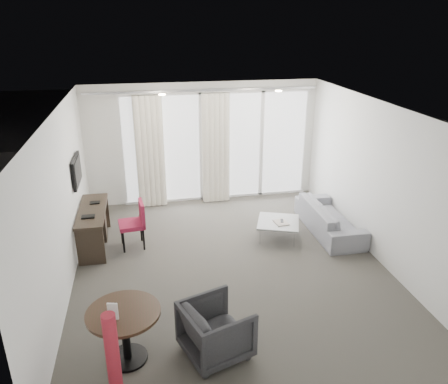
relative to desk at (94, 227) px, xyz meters
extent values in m
cube|color=#45423B|center=(2.25, -1.21, -0.35)|extent=(5.00, 6.00, 0.00)
cube|color=white|center=(2.25, -1.21, 2.25)|extent=(5.00, 6.00, 0.00)
cube|color=silver|center=(-0.25, -1.21, 0.95)|extent=(0.00, 6.00, 2.60)
cube|color=silver|center=(4.75, -1.21, 0.95)|extent=(0.00, 6.00, 2.60)
cube|color=silver|center=(2.25, -4.21, 0.95)|extent=(5.00, 0.00, 2.60)
cylinder|color=#FFE0B2|center=(1.35, 0.39, 2.24)|extent=(0.12, 0.12, 0.02)
cylinder|color=#FFE0B2|center=(3.45, 0.39, 2.24)|extent=(0.12, 0.12, 0.02)
cylinder|color=maroon|center=(0.51, -3.66, 0.22)|extent=(0.23, 0.23, 1.15)
imported|color=#29292C|center=(1.67, -3.11, 0.00)|extent=(0.96, 0.95, 0.69)
imported|color=gray|center=(4.36, -0.27, -0.07)|extent=(0.73, 1.87, 0.55)
cube|color=#4D4D50|center=(2.55, 3.29, -0.41)|extent=(5.60, 3.00, 0.12)
camera|label=1|loc=(0.97, -7.30, 3.49)|focal=35.00mm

